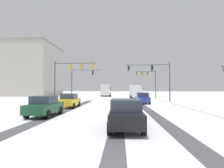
% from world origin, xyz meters
% --- Properties ---
extents(ground_plane, '(300.00, 300.00, 0.00)m').
position_xyz_m(ground_plane, '(0.00, 0.00, 0.00)').
color(ground_plane, white).
extents(wheel_track_left_lane, '(0.80, 29.80, 0.01)m').
position_xyz_m(wheel_track_left_lane, '(0.87, 13.55, 0.00)').
color(wheel_track_left_lane, '#4C4C51').
rests_on(wheel_track_left_lane, ground).
extents(wheel_track_right_lane, '(0.93, 29.80, 0.01)m').
position_xyz_m(wheel_track_right_lane, '(3.92, 13.55, 0.00)').
color(wheel_track_right_lane, '#4C4C51').
rests_on(wheel_track_right_lane, ground).
extents(wheel_track_center, '(1.08, 29.80, 0.01)m').
position_xyz_m(wheel_track_center, '(-4.40, 13.55, 0.00)').
color(wheel_track_center, '#4C4C51').
rests_on(wheel_track_center, ground).
extents(sidewalk_kerb_right, '(4.00, 29.80, 0.12)m').
position_xyz_m(sidewalk_kerb_right, '(10.48, 12.19, 0.06)').
color(sidewalk_kerb_right, white).
rests_on(sidewalk_kerb_right, ground).
extents(traffic_signal_near_left, '(6.46, 0.68, 6.50)m').
position_xyz_m(traffic_signal_near_left, '(-6.51, 22.92, 4.80)').
color(traffic_signal_near_left, '#47474C').
rests_on(traffic_signal_near_left, ground).
extents(traffic_signal_near_right, '(7.05, 0.55, 6.50)m').
position_xyz_m(traffic_signal_near_right, '(6.62, 25.18, 4.69)').
color(traffic_signal_near_right, '#47474C').
rests_on(traffic_signal_near_right, ground).
extents(traffic_signal_far_left, '(6.39, 0.50, 6.50)m').
position_xyz_m(traffic_signal_far_left, '(-7.32, 33.17, 4.45)').
color(traffic_signal_far_left, '#47474C').
rests_on(traffic_signal_far_left, ground).
extents(traffic_signal_far_right, '(4.64, 0.56, 6.50)m').
position_xyz_m(traffic_signal_far_right, '(7.27, 36.99, 4.74)').
color(traffic_signal_far_right, '#47474C').
rests_on(traffic_signal_far_right, ground).
extents(car_blue_lead, '(1.87, 4.12, 1.62)m').
position_xyz_m(car_blue_lead, '(4.34, 22.24, 0.82)').
color(car_blue_lead, '#233899').
rests_on(car_blue_lead, ground).
extents(car_yellow_cab_second, '(1.88, 4.13, 1.62)m').
position_xyz_m(car_yellow_cab_second, '(-4.83, 16.11, 0.82)').
color(car_yellow_cab_second, yellow).
rests_on(car_yellow_cab_second, ground).
extents(car_dark_green_third, '(1.94, 4.15, 1.62)m').
position_xyz_m(car_dark_green_third, '(-4.92, 9.35, 0.82)').
color(car_dark_green_third, '#194C2D').
rests_on(car_dark_green_third, ground).
extents(car_black_fourth, '(1.84, 4.10, 1.62)m').
position_xyz_m(car_black_fourth, '(1.37, 4.94, 0.82)').
color(car_black_fourth, black).
rests_on(car_black_fourth, ground).
extents(bus_oncoming, '(2.95, 11.08, 3.38)m').
position_xyz_m(bus_oncoming, '(-3.13, 49.47, 1.99)').
color(bus_oncoming, silver).
rests_on(bus_oncoming, ground).
extents(box_truck_delivery, '(2.42, 7.44, 3.02)m').
position_xyz_m(box_truck_delivery, '(4.51, 37.33, 1.63)').
color(box_truck_delivery, silver).
rests_on(box_truck_delivery, ground).
extents(office_building_far_left_block, '(26.46, 18.13, 16.13)m').
position_xyz_m(office_building_far_left_block, '(-32.85, 52.58, 8.07)').
color(office_building_far_left_block, '#B2ADA3').
rests_on(office_building_far_left_block, ground).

